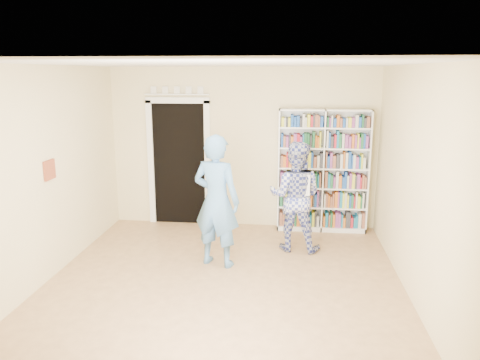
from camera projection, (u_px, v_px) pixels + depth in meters
The scene contains 11 objects.
floor at pixel (222, 287), 5.81m from camera, with size 5.00×5.00×0.00m, color #936B47.
ceiling at pixel (220, 64), 5.21m from camera, with size 5.00×5.00×0.00m, color white.
wall_back at pixel (243, 148), 7.93m from camera, with size 4.50×4.50×0.00m, color beige.
wall_left at pixel (40, 177), 5.74m from camera, with size 5.00×5.00×0.00m, color beige.
wall_right at pixel (418, 186), 5.28m from camera, with size 5.00×5.00×0.00m, color beige.
bookshelf at pixel (323, 170), 7.71m from camera, with size 1.48×0.28×2.03m.
doorway at pixel (179, 157), 8.06m from camera, with size 1.10×0.08×2.43m.
wall_art at pixel (49, 170), 5.92m from camera, with size 0.03×0.25×0.25m, color maroon.
man_blue at pixel (217, 201), 6.32m from camera, with size 0.66×0.44×1.82m, color #5487BB.
man_plaid at pixel (295, 196), 6.90m from camera, with size 0.80×0.62×1.64m, color #2F3A92.
paper_sheet at pixel (302, 185), 6.66m from camera, with size 0.22×0.01×0.31m, color white.
Camera 1 is at (0.79, -5.31, 2.61)m, focal length 35.00 mm.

